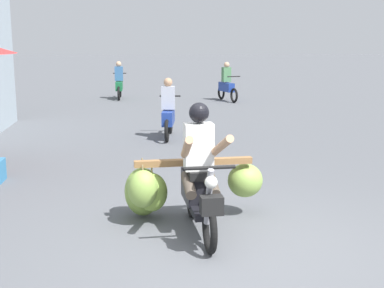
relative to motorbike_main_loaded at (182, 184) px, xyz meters
The scene contains 5 objects.
ground_plane 1.22m from the motorbike_main_loaded, 58.89° to the right, with size 120.00×120.00×0.00m, color #56595E.
motorbike_main_loaded is the anchor object (origin of this frame).
motorbike_distant_ahead_left 13.78m from the motorbike_main_loaded, 95.36° to the left, with size 0.50×1.62×1.40m.
motorbike_distant_ahead_right 13.07m from the motorbike_main_loaded, 78.48° to the left, with size 0.65×1.58×1.40m.
motorbike_distant_far_ahead 5.77m from the motorbike_main_loaded, 88.71° to the left, with size 0.50×1.62×1.40m.
Camera 1 is at (-1.06, -5.51, 2.35)m, focal length 50.32 mm.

